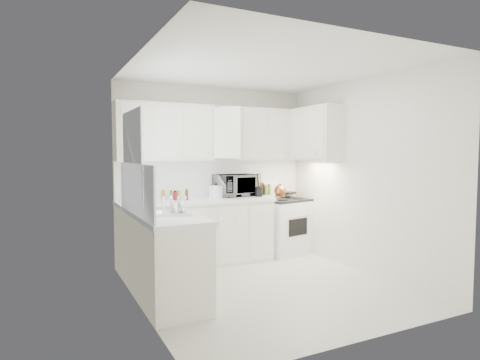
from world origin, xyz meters
TOP-DOWN VIEW (x-y plane):
  - floor at (0.00, 0.00)m, footprint 3.20×3.20m
  - ceiling at (0.00, 0.00)m, footprint 3.20×3.20m
  - wall_back at (0.00, 1.60)m, footprint 3.00×0.00m
  - wall_front at (0.00, -1.60)m, footprint 3.00×0.00m
  - wall_left at (-1.50, 0.00)m, footprint 0.00×3.20m
  - wall_right at (1.50, 0.00)m, footprint 0.00×3.20m
  - window_blinds at (-1.48, 0.35)m, footprint 0.06×0.96m
  - lower_cabinets_back at (-0.39, 1.30)m, footprint 2.22×0.60m
  - lower_cabinets_left at (-1.20, 0.20)m, footprint 0.60×1.60m
  - countertop_back at (-0.39, 1.29)m, footprint 2.24×0.64m
  - countertop_left at (-1.19, 0.20)m, footprint 0.64×1.62m
  - backsplash_back at (0.00, 1.59)m, footprint 2.98×0.02m
  - backsplash_left at (-1.49, 0.20)m, footprint 0.02×1.60m
  - upper_cabinets_back at (0.00, 1.44)m, footprint 3.00×0.33m
  - upper_cabinets_right at (1.33, 0.82)m, footprint 0.33×0.90m
  - sink at (-1.19, 0.55)m, footprint 0.42×0.38m
  - stove at (1.09, 1.31)m, footprint 0.84×0.74m
  - tea_kettle at (0.91, 1.15)m, footprint 0.26×0.23m
  - frying_pan at (1.27, 1.47)m, footprint 0.41×0.51m
  - microwave at (0.28, 1.44)m, footprint 0.66×0.45m
  - rice_cooker at (-0.07, 1.36)m, footprint 0.27×0.27m
  - paper_towel at (0.05, 1.52)m, footprint 0.12×0.12m
  - utensil_crock at (0.58, 1.22)m, footprint 0.16×0.16m
  - dish_rack at (-1.13, 0.02)m, footprint 0.47×0.41m
  - spice_left_0 at (-0.85, 1.42)m, footprint 0.06×0.06m
  - spice_left_1 at (-0.78, 1.33)m, footprint 0.06×0.06m
  - spice_left_2 at (-0.70, 1.42)m, footprint 0.06×0.06m
  - spice_left_3 at (-0.62, 1.33)m, footprint 0.06×0.06m
  - spice_left_4 at (-0.55, 1.42)m, footprint 0.06×0.06m
  - sauce_right_0 at (0.58, 1.46)m, footprint 0.06×0.06m
  - sauce_right_1 at (0.64, 1.40)m, footprint 0.06×0.06m
  - sauce_right_2 at (0.69, 1.46)m, footprint 0.06×0.06m
  - sauce_right_3 at (0.74, 1.40)m, footprint 0.06×0.06m
  - sauce_right_4 at (0.80, 1.46)m, footprint 0.06×0.06m
  - sauce_right_5 at (0.85, 1.40)m, footprint 0.06×0.06m

SIDE VIEW (x-z plane):
  - floor at x=0.00m, z-range 0.00..0.00m
  - lower_cabinets_back at x=-0.39m, z-range 0.00..0.90m
  - lower_cabinets_left at x=-1.20m, z-range 0.00..0.90m
  - stove at x=1.09m, z-range 0.00..1.13m
  - countertop_back at x=-0.39m, z-range 0.90..0.95m
  - countertop_left at x=-1.19m, z-range 0.90..0.95m
  - frying_pan at x=1.27m, z-range 0.95..0.99m
  - spice_left_0 at x=-0.85m, z-range 0.95..1.08m
  - spice_left_1 at x=-0.78m, z-range 0.95..1.08m
  - spice_left_2 at x=-0.70m, z-range 0.95..1.08m
  - spice_left_3 at x=-0.62m, z-range 0.95..1.08m
  - spice_left_4 at x=-0.55m, z-range 0.95..1.08m
  - sauce_right_0 at x=0.58m, z-range 0.95..1.14m
  - sauce_right_1 at x=0.64m, z-range 0.95..1.14m
  - sauce_right_2 at x=0.69m, z-range 0.95..1.14m
  - sauce_right_3 at x=0.74m, z-range 0.95..1.14m
  - sauce_right_4 at x=0.80m, z-range 0.95..1.14m
  - sauce_right_5 at x=0.85m, z-range 0.95..1.14m
  - tea_kettle at x=0.91m, z-range 0.94..1.15m
  - rice_cooker at x=-0.07m, z-range 0.95..1.16m
  - dish_rack at x=-1.13m, z-range 0.95..1.17m
  - sink at x=-1.19m, z-range 0.92..1.22m
  - paper_towel at x=0.05m, z-range 0.95..1.22m
  - utensil_crock at x=0.58m, z-range 0.95..1.32m
  - microwave at x=0.28m, z-range 0.95..1.36m
  - backsplash_back at x=0.00m, z-range 0.95..1.50m
  - backsplash_left at x=-1.49m, z-range 0.95..1.50m
  - wall_back at x=0.00m, z-range -0.20..2.80m
  - wall_front at x=0.00m, z-range -0.20..2.80m
  - wall_left at x=-1.50m, z-range -0.30..2.90m
  - wall_right at x=1.50m, z-range -0.30..2.90m
  - upper_cabinets_back at x=0.00m, z-range 1.10..1.90m
  - upper_cabinets_right at x=1.33m, z-range 1.10..1.90m
  - window_blinds at x=-1.48m, z-range 1.02..2.08m
  - ceiling at x=0.00m, z-range 2.60..2.60m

